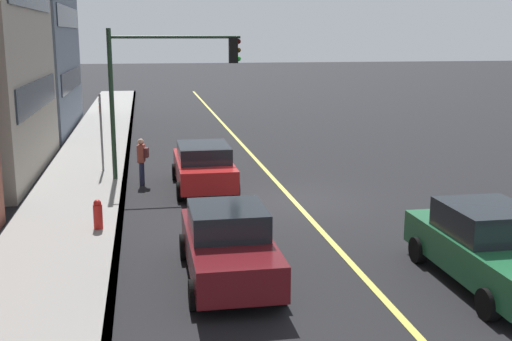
% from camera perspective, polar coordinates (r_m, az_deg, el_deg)
% --- Properties ---
extents(ground, '(200.00, 200.00, 0.00)m').
position_cam_1_polar(ground, '(20.20, 3.32, -2.66)').
color(ground, black).
extents(sidewalk_slab, '(80.00, 3.03, 0.15)m').
position_cam_1_polar(sidewalk_slab, '(19.79, -16.12, -3.22)').
color(sidewalk_slab, gray).
rests_on(sidewalk_slab, ground).
extents(curb_edge, '(80.00, 0.16, 0.15)m').
position_cam_1_polar(curb_edge, '(19.68, -11.96, -3.08)').
color(curb_edge, slate).
rests_on(curb_edge, ground).
extents(lane_stripe_center, '(80.00, 0.16, 0.01)m').
position_cam_1_polar(lane_stripe_center, '(20.20, 3.32, -2.64)').
color(lane_stripe_center, '#D8CC4C').
rests_on(lane_stripe_center, ground).
extents(car_maroon, '(4.32, 1.90, 1.58)m').
position_cam_1_polar(car_maroon, '(13.58, -2.51, -6.61)').
color(car_maroon, '#591116').
rests_on(car_maroon, ground).
extents(car_green, '(4.63, 1.97, 1.67)m').
position_cam_1_polar(car_green, '(14.13, 20.19, -6.48)').
color(car_green, '#1E6038').
rests_on(car_green, ground).
extents(car_red, '(4.50, 1.99, 1.55)m').
position_cam_1_polar(car_red, '(21.52, -4.73, 0.43)').
color(car_red, red).
rests_on(car_red, ground).
extents(pedestrian_with_backpack, '(0.42, 0.41, 1.63)m').
position_cam_1_polar(pedestrian_with_backpack, '(22.39, -10.20, 1.11)').
color(pedestrian_with_backpack, '#262D4C').
rests_on(pedestrian_with_backpack, ground).
extents(traffic_light_mast, '(0.28, 4.61, 5.36)m').
position_cam_1_polar(traffic_light_mast, '(22.53, -8.25, 8.37)').
color(traffic_light_mast, '#1E3823').
rests_on(traffic_light_mast, ground).
extents(street_sign_post, '(0.60, 0.08, 3.01)m').
position_cam_1_polar(street_sign_post, '(24.21, -13.75, 3.75)').
color(street_sign_post, slate).
rests_on(street_sign_post, ground).
extents(fire_hydrant, '(0.24, 0.24, 0.94)m').
position_cam_1_polar(fire_hydrant, '(17.15, -14.00, -4.08)').
color(fire_hydrant, red).
rests_on(fire_hydrant, ground).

